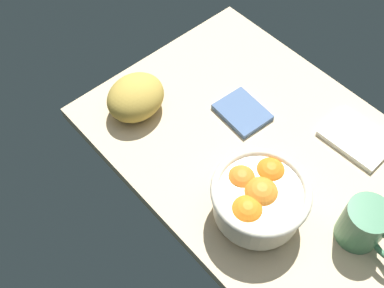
{
  "coord_description": "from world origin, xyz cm",
  "views": [
    {
      "loc": [
        29.72,
        -48.96,
        82.96
      ],
      "look_at": [
        -10.31,
        -13.41,
        5.0
      ],
      "focal_mm": 42.8,
      "sensor_mm": 36.0,
      "label": 1
    }
  ],
  "objects": [
    {
      "name": "napkin_spare",
      "position": [
        10.47,
        16.95,
        0.6
      ],
      "size": [
        14.83,
        11.43,
        1.2
      ],
      "primitive_type": "cube",
      "rotation": [
        0.0,
        0.0,
        0.04
      ],
      "color": "silver",
      "rests_on": "ground"
    },
    {
      "name": "napkin_folded",
      "position": [
        -11.51,
        3.14,
        0.64
      ],
      "size": [
        12.0,
        9.86,
        1.28
      ],
      "primitive_type": "cube",
      "rotation": [
        0.0,
        0.0,
        -0.07
      ],
      "color": "#4C668F",
      "rests_on": "ground"
    },
    {
      "name": "bread_loaf",
      "position": [
        -28.66,
        -14.07,
        4.28
      ],
      "size": [
        13.79,
        15.51,
        8.55
      ],
      "primitive_type": "ellipsoid",
      "rotation": [
        0.0,
        0.0,
        1.72
      ],
      "color": "gold",
      "rests_on": "ground"
    },
    {
      "name": "fruit_bowl",
      "position": [
        7.66,
        -12.77,
        6.34
      ],
      "size": [
        18.8,
        18.8,
        10.8
      ],
      "color": "beige",
      "rests_on": "ground"
    },
    {
      "name": "mug",
      "position": [
        24.42,
        -1.58,
        4.84
      ],
      "size": [
        12.85,
        8.32,
        9.69
      ],
      "color": "#457D58",
      "rests_on": "ground"
    },
    {
      "name": "ground_plane",
      "position": [
        0.0,
        0.0,
        -1.5
      ],
      "size": [
        81.21,
        54.94,
        3.0
      ],
      "primitive_type": "cube",
      "color": "#CCB38C"
    }
  ]
}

